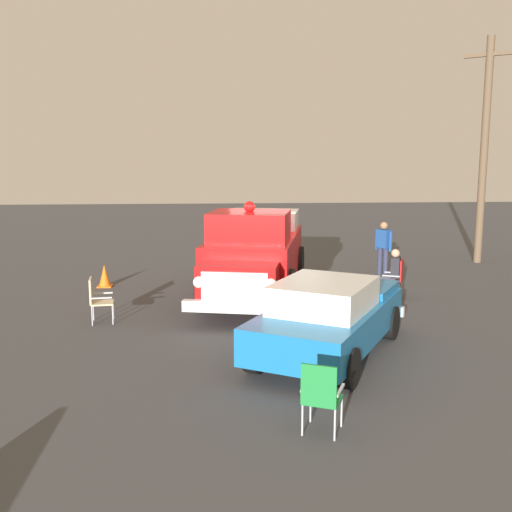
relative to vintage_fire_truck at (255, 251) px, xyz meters
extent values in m
plane|color=#424244|center=(-0.10, 0.61, -1.20)|extent=(60.00, 60.00, 0.00)
cylinder|color=black|center=(1.69, 0.66, -0.68)|extent=(1.08, 0.53, 1.04)
cylinder|color=black|center=(1.27, -1.29, -0.68)|extent=(1.08, 0.53, 1.04)
cylinder|color=black|center=(-1.73, 1.39, -0.68)|extent=(1.08, 0.53, 1.04)
cylinder|color=black|center=(-2.15, -0.56, -0.68)|extent=(1.08, 0.53, 1.04)
cube|color=#B70C0C|center=(-0.23, 0.05, -0.15)|extent=(5.23, 3.08, 1.10)
cube|color=#B70C0C|center=(2.56, -0.55, -0.28)|extent=(1.25, 1.91, 0.84)
cube|color=#B70C0C|center=(0.90, -0.19, 0.75)|extent=(2.06, 2.21, 0.76)
cube|color=silver|center=(-1.74, 0.37, 0.60)|extent=(2.07, 2.27, 0.60)
cube|color=silver|center=(3.00, -0.64, -0.28)|extent=(0.42, 1.43, 0.64)
cube|color=silver|center=(3.10, -0.66, -0.70)|extent=(0.66, 2.23, 0.24)
sphere|color=white|center=(3.16, 0.12, -0.20)|extent=(0.31, 0.31, 0.26)
sphere|color=white|center=(2.84, -1.40, -0.20)|extent=(0.31, 0.31, 0.26)
sphere|color=red|center=(0.90, -0.19, 1.25)|extent=(0.33, 0.33, 0.28)
cylinder|color=black|center=(3.14, 1.06, -0.86)|extent=(0.72, 0.56, 0.68)
cylinder|color=black|center=(3.95, 2.49, -0.86)|extent=(0.72, 0.56, 0.68)
cylinder|color=black|center=(5.66, -0.37, -0.86)|extent=(0.72, 0.56, 0.68)
cylinder|color=black|center=(6.47, 1.05, -0.86)|extent=(0.72, 0.56, 0.68)
cube|color=#196BAD|center=(4.81, 1.06, -0.58)|extent=(4.54, 3.65, 0.64)
cube|color=#196BAD|center=(3.55, 1.78, -0.22)|extent=(2.03, 2.12, 0.20)
cube|color=white|center=(5.07, 0.91, -0.02)|extent=(2.42, 2.30, 0.56)
cube|color=silver|center=(2.91, 2.14, -0.80)|extent=(1.08, 1.73, 0.20)
cylinder|color=#B7BABF|center=(0.57, 3.28, -0.98)|extent=(0.04, 0.04, 0.44)
cylinder|color=#B7BABF|center=(0.16, 3.45, -0.98)|extent=(0.04, 0.04, 0.44)
cylinder|color=#B7BABF|center=(0.74, 3.69, -0.98)|extent=(0.04, 0.04, 0.44)
cylinder|color=#B7BABF|center=(0.33, 3.86, -0.98)|extent=(0.04, 0.04, 0.44)
cube|color=#B21E1E|center=(0.45, 3.57, -0.74)|extent=(0.63, 0.63, 0.04)
cube|color=#B21E1E|center=(0.54, 3.79, -0.46)|extent=(0.46, 0.22, 0.56)
cube|color=#B7BABF|center=(0.67, 3.48, -0.58)|extent=(0.21, 0.42, 0.03)
cube|color=#B7BABF|center=(0.23, 3.66, -0.58)|extent=(0.21, 0.42, 0.03)
cylinder|color=#B7BABF|center=(2.08, -3.38, -0.98)|extent=(0.03, 0.03, 0.44)
cylinder|color=#B7BABF|center=(2.52, -3.32, -0.98)|extent=(0.03, 0.03, 0.44)
cylinder|color=#B7BABF|center=(2.14, -3.81, -0.98)|extent=(0.03, 0.03, 0.44)
cylinder|color=#B7BABF|center=(2.57, -3.76, -0.98)|extent=(0.03, 0.03, 0.44)
cube|color=beige|center=(2.33, -3.57, -0.74)|extent=(0.54, 0.54, 0.04)
cube|color=beige|center=(2.36, -3.80, -0.46)|extent=(0.48, 0.10, 0.56)
cube|color=#B7BABF|center=(2.09, -3.60, -0.58)|extent=(0.09, 0.44, 0.03)
cube|color=#B7BABF|center=(2.57, -3.54, -0.58)|extent=(0.09, 0.44, 0.03)
cylinder|color=#B7BABF|center=(7.65, 0.26, -0.98)|extent=(0.04, 0.04, 0.44)
cylinder|color=#B7BABF|center=(7.83, 0.66, -0.98)|extent=(0.04, 0.04, 0.44)
cylinder|color=#B7BABF|center=(8.06, 0.08, -0.98)|extent=(0.04, 0.04, 0.44)
cylinder|color=#B7BABF|center=(8.23, 0.49, -0.98)|extent=(0.04, 0.04, 0.44)
cube|color=#1E7F38|center=(7.94, 0.37, -0.74)|extent=(0.63, 0.63, 0.04)
cube|color=#1E7F38|center=(8.16, 0.28, -0.46)|extent=(0.23, 0.46, 0.56)
cube|color=#B7BABF|center=(7.85, 0.15, -0.58)|extent=(0.42, 0.21, 0.03)
cube|color=#B7BABF|center=(8.04, 0.59, -0.58)|extent=(0.42, 0.21, 0.03)
cylinder|color=#383842|center=(0.43, 3.28, -0.97)|extent=(0.17, 0.17, 0.45)
cylinder|color=#383842|center=(0.25, 3.36, -0.97)|extent=(0.17, 0.17, 0.45)
cube|color=#383842|center=(0.50, 3.43, -0.69)|extent=(0.31, 0.46, 0.13)
cube|color=#383842|center=(0.31, 3.51, -0.69)|extent=(0.31, 0.46, 0.13)
cube|color=#26262D|center=(0.48, 3.65, -0.39)|extent=(0.45, 0.36, 0.54)
sphere|color=tan|center=(0.47, 3.64, -0.02)|extent=(0.29, 0.29, 0.22)
cylinder|color=#2D334C|center=(-2.27, 4.19, -0.76)|extent=(0.21, 0.21, 0.88)
cylinder|color=#2D334C|center=(-2.45, 4.07, -0.76)|extent=(0.21, 0.21, 0.88)
cube|color=#1E478C|center=(-2.36, 4.13, -0.04)|extent=(0.49, 0.45, 0.56)
cylinder|color=#1E478C|center=(-2.14, 4.28, -0.10)|extent=(0.14, 0.14, 0.60)
cylinder|color=#1E478C|center=(-2.59, 3.98, -0.10)|extent=(0.14, 0.14, 0.60)
sphere|color=#9E704C|center=(-2.36, 4.13, 0.36)|extent=(0.32, 0.32, 0.23)
cylinder|color=brown|center=(-4.41, 8.08, 2.58)|extent=(0.26, 0.26, 7.56)
cube|color=brown|center=(-4.41, 8.08, 5.76)|extent=(1.16, 1.40, 0.12)
cube|color=orange|center=(-1.39, -4.18, -1.18)|extent=(0.40, 0.40, 0.04)
cone|color=orange|center=(-1.39, -4.18, -0.86)|extent=(0.32, 0.32, 0.60)
camera|label=1|loc=(15.49, -1.07, 2.53)|focal=41.97mm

